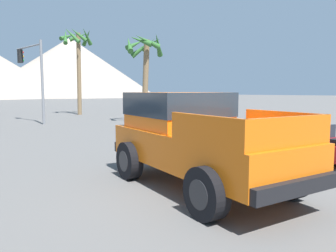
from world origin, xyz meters
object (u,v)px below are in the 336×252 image
orange_pickup_truck (192,133)px  palm_tree_short (144,56)px  red_convertible_car (331,148)px  palm_tree_leaning (77,50)px  traffic_light_crosswalk (32,67)px

orange_pickup_truck → palm_tree_short: (8.67, 11.51, 3.19)m
red_convertible_car → palm_tree_leaning: size_ratio=0.59×
palm_tree_leaning → traffic_light_crosswalk: bearing=-142.3°
red_convertible_car → palm_tree_short: size_ratio=0.77×
orange_pickup_truck → palm_tree_leaning: size_ratio=0.70×
orange_pickup_truck → palm_tree_short: palm_tree_short is taller
orange_pickup_truck → palm_tree_leaning: (9.46, 21.20, 4.44)m
palm_tree_leaning → red_convertible_car: bearing=-101.9°
orange_pickup_truck → palm_tree_short: bearing=66.8°
palm_tree_leaning → orange_pickup_truck: bearing=-114.0°
orange_pickup_truck → traffic_light_crosswalk: traffic_light_crosswalk is taller
orange_pickup_truck → palm_tree_leaning: bearing=79.7°
red_convertible_car → palm_tree_short: bearing=90.6°
traffic_light_crosswalk → palm_tree_short: bearing=-134.6°
orange_pickup_truck → traffic_light_crosswalk: (3.50, 16.61, 2.49)m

